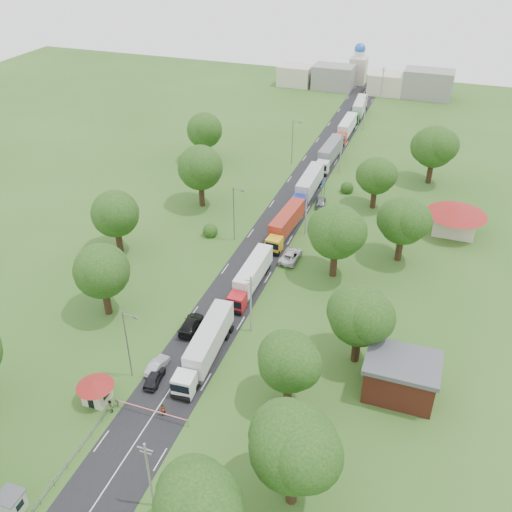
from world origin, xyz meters
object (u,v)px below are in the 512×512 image
at_px(car_lane_mid, 157,365).
at_px(pedestrian_near, 163,411).
at_px(info_sign, 323,186).
at_px(car_lane_front, 154,377).
at_px(truck_0, 206,345).
at_px(boom_barrier, 141,408).
at_px(guard_booth, 95,387).

xyz_separation_m(car_lane_mid, pedestrian_near, (4.19, -6.50, 0.14)).
height_order(info_sign, pedestrian_near, info_sign).
distance_m(car_lane_front, car_lane_mid, 2.10).
distance_m(truck_0, car_lane_front, 7.51).
height_order(info_sign, car_lane_front, info_sign).
bearing_deg(truck_0, pedestrian_near, -94.63).
xyz_separation_m(boom_barrier, pedestrian_near, (2.55, 0.50, -0.06)).
bearing_deg(boom_barrier, pedestrian_near, 11.10).
xyz_separation_m(boom_barrier, info_sign, (6.56, 60.00, 2.11)).
relative_size(guard_booth, pedestrian_near, 2.65).
bearing_deg(guard_booth, info_sign, 78.32).
bearing_deg(pedestrian_near, truck_0, 44.26).
bearing_deg(guard_booth, car_lane_mid, 59.04).
bearing_deg(car_lane_mid, guard_booth, 62.68).
relative_size(boom_barrier, car_lane_front, 2.20).
height_order(car_lane_front, car_lane_mid, car_lane_front).
bearing_deg(car_lane_mid, boom_barrier, 106.84).
height_order(info_sign, car_lane_mid, info_sign).
bearing_deg(pedestrian_near, car_lane_front, 87.04).
distance_m(truck_0, pedestrian_near, 10.54).
bearing_deg(car_lane_mid, pedestrian_near, 126.44).
height_order(truck_0, car_lane_front, truck_0).
bearing_deg(boom_barrier, car_lane_front, 101.17).
bearing_deg(guard_booth, boom_barrier, 0.01).
xyz_separation_m(boom_barrier, car_lane_mid, (-1.64, 7.00, -0.20)).
height_order(boom_barrier, car_lane_front, car_lane_front).
xyz_separation_m(guard_booth, car_lane_mid, (4.20, 7.00, -1.47)).
bearing_deg(car_lane_front, pedestrian_near, 121.45).
bearing_deg(truck_0, car_lane_mid, -142.16).
distance_m(car_lane_mid, pedestrian_near, 7.73).
xyz_separation_m(car_lane_front, pedestrian_near, (3.53, -4.50, 0.11)).
distance_m(boom_barrier, pedestrian_near, 2.60).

